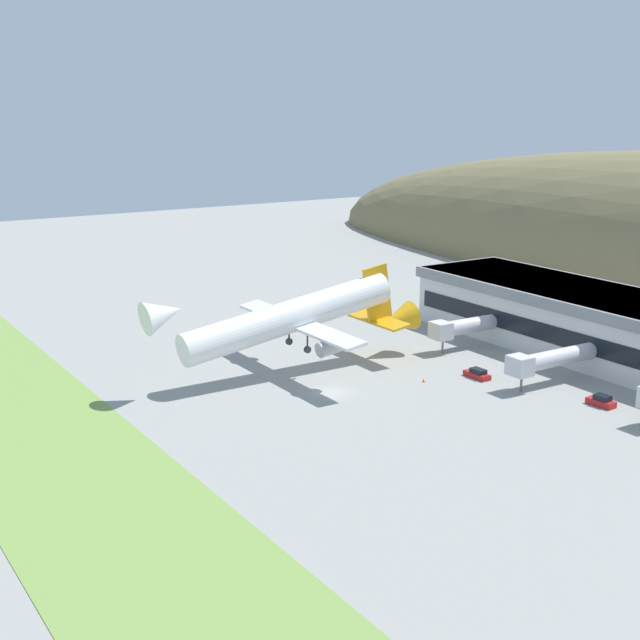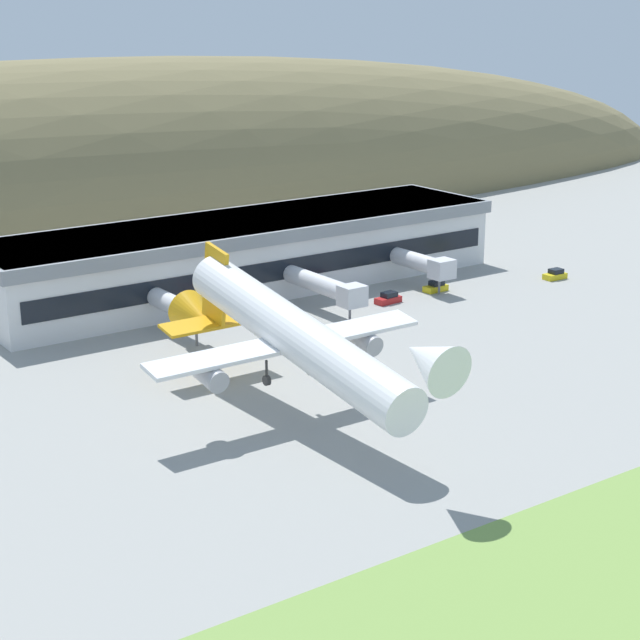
{
  "view_description": "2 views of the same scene",
  "coord_description": "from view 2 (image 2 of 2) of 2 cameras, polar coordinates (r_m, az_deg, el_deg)",
  "views": [
    {
      "loc": [
        103.7,
        -67.73,
        41.62
      ],
      "look_at": [
        -9.66,
        4.08,
        8.32
      ],
      "focal_mm": 50.0,
      "sensor_mm": 36.0,
      "label": 1
    },
    {
      "loc": [
        -69.64,
        -87.6,
        42.49
      ],
      "look_at": [
        -9.18,
        -2.62,
        11.06
      ],
      "focal_mm": 60.0,
      "sensor_mm": 36.0,
      "label": 2
    }
  ],
  "objects": [
    {
      "name": "cargo_airplane",
      "position": [
        110.74,
        -1.48,
        -0.85
      ],
      "size": [
        32.44,
        47.88,
        12.81
      ],
      "color": "white"
    },
    {
      "name": "jetway_2",
      "position": [
        162.66,
        5.61,
        3.0
      ],
      "size": [
        3.38,
        12.23,
        5.43
      ],
      "color": "silver",
      "rests_on": "ground_plane"
    },
    {
      "name": "service_car_0",
      "position": [
        140.23,
        -0.85,
        -0.6
      ],
      "size": [
        4.54,
        1.84,
        1.5
      ],
      "color": "#B21E1E",
      "rests_on": "ground_plane"
    },
    {
      "name": "service_car_2",
      "position": [
        162.56,
        6.2,
        1.77
      ],
      "size": [
        3.84,
        1.99,
        1.64
      ],
      "color": "gold",
      "rests_on": "ground_plane"
    },
    {
      "name": "jetway_1",
      "position": [
        148.92,
        0.36,
        1.79
      ],
      "size": [
        3.38,
        16.47,
        5.43
      ],
      "color": "silver",
      "rests_on": "ground_plane"
    },
    {
      "name": "hill_backdrop",
      "position": [
        222.63,
        -12.33,
        5.38
      ],
      "size": [
        347.33,
        60.62,
        62.94
      ],
      "primitive_type": "ellipsoid",
      "color": "olive",
      "rests_on": "ground_plane"
    },
    {
      "name": "service_car_1",
      "position": [
        155.65,
        3.67,
        1.15
      ],
      "size": [
        4.15,
        2.12,
        1.63
      ],
      "color": "#B21E1E",
      "rests_on": "ground_plane"
    },
    {
      "name": "terminal_building",
      "position": [
        162.66,
        -3.94,
        3.77
      ],
      "size": [
        82.37,
        20.2,
        10.59
      ],
      "color": "silver",
      "rests_on": "ground_plane"
    },
    {
      "name": "service_car_3",
      "position": [
        172.83,
        12.43,
        2.37
      ],
      "size": [
        3.82,
        1.99,
        1.63
      ],
      "color": "gold",
      "rests_on": "ground_plane"
    },
    {
      "name": "jetway_0",
      "position": [
        139.28,
        -7.39,
        0.58
      ],
      "size": [
        3.38,
        13.06,
        5.43
      ],
      "color": "silver",
      "rests_on": "ground_plane"
    },
    {
      "name": "traffic_cone_0",
      "position": [
        132.38,
        0.18,
        -1.82
      ],
      "size": [
        0.52,
        0.52,
        0.58
      ],
      "color": "orange",
      "rests_on": "ground_plane"
    },
    {
      "name": "ground_plane",
      "position": [
        119.7,
        2.86,
        -4.04
      ],
      "size": [
        438.25,
        438.25,
        0.0
      ],
      "primitive_type": "plane",
      "color": "gray"
    }
  ]
}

